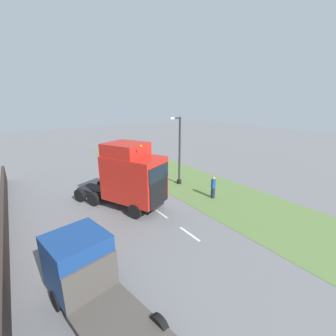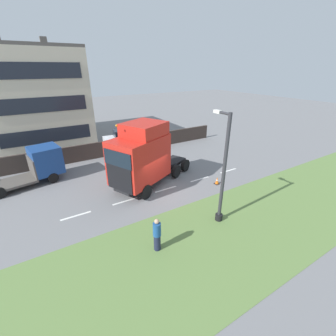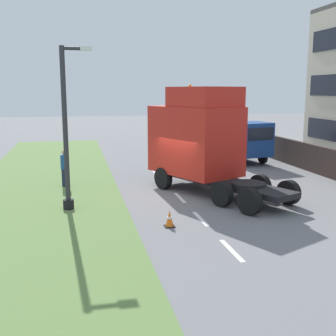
{
  "view_description": "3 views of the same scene",
  "coord_description": "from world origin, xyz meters",
  "px_view_note": "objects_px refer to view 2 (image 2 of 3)",
  "views": [
    {
      "loc": [
        7.8,
        14.62,
        7.56
      ],
      "look_at": [
        -1.66,
        1.07,
        2.73
      ],
      "focal_mm": 24.0,
      "sensor_mm": 36.0,
      "label": 1
    },
    {
      "loc": [
        -12.64,
        6.67,
        8.34
      ],
      "look_at": [
        -0.73,
        -0.46,
        2.08
      ],
      "focal_mm": 24.0,
      "sensor_mm": 36.0,
      "label": 2
    },
    {
      "loc": [
        -4.4,
        -18.29,
        4.7
      ],
      "look_at": [
        -0.66,
        -1.25,
        1.46
      ],
      "focal_mm": 45.0,
      "sensor_mm": 36.0,
      "label": 3
    }
  ],
  "objects_px": {
    "pedestrian": "(157,235)",
    "parked_car": "(125,139)",
    "traffic_cone_lead": "(217,181)",
    "lorry_cab": "(142,157)",
    "flatbed_truck": "(40,164)",
    "lamp_post": "(222,177)"
  },
  "relations": [
    {
      "from": "flatbed_truck",
      "to": "lorry_cab",
      "type": "bearing_deg",
      "value": 40.4
    },
    {
      "from": "lorry_cab",
      "to": "flatbed_truck",
      "type": "height_order",
      "value": "lorry_cab"
    },
    {
      "from": "pedestrian",
      "to": "parked_car",
      "type": "bearing_deg",
      "value": -15.79
    },
    {
      "from": "flatbed_truck",
      "to": "parked_car",
      "type": "relative_size",
      "value": 1.27
    },
    {
      "from": "lorry_cab",
      "to": "lamp_post",
      "type": "xyz_separation_m",
      "value": [
        -5.97,
        -2.08,
        0.37
      ]
    },
    {
      "from": "lorry_cab",
      "to": "traffic_cone_lead",
      "type": "relative_size",
      "value": 13.25
    },
    {
      "from": "lorry_cab",
      "to": "traffic_cone_lead",
      "type": "height_order",
      "value": "lorry_cab"
    },
    {
      "from": "pedestrian",
      "to": "traffic_cone_lead",
      "type": "distance_m",
      "value": 8.17
    },
    {
      "from": "pedestrian",
      "to": "flatbed_truck",
      "type": "bearing_deg",
      "value": 20.65
    },
    {
      "from": "traffic_cone_lead",
      "to": "lorry_cab",
      "type": "bearing_deg",
      "value": 63.28
    },
    {
      "from": "flatbed_truck",
      "to": "parked_car",
      "type": "height_order",
      "value": "flatbed_truck"
    },
    {
      "from": "parked_car",
      "to": "pedestrian",
      "type": "height_order",
      "value": "parked_car"
    },
    {
      "from": "lorry_cab",
      "to": "lamp_post",
      "type": "height_order",
      "value": "lamp_post"
    },
    {
      "from": "flatbed_truck",
      "to": "parked_car",
      "type": "bearing_deg",
      "value": 105.45
    },
    {
      "from": "lorry_cab",
      "to": "parked_car",
      "type": "relative_size",
      "value": 1.58
    },
    {
      "from": "lorry_cab",
      "to": "flatbed_truck",
      "type": "xyz_separation_m",
      "value": [
        5.11,
        6.46,
        -1.02
      ]
    },
    {
      "from": "lorry_cab",
      "to": "pedestrian",
      "type": "relative_size",
      "value": 4.22
    },
    {
      "from": "traffic_cone_lead",
      "to": "parked_car",
      "type": "bearing_deg",
      "value": 13.16
    },
    {
      "from": "lorry_cab",
      "to": "pedestrian",
      "type": "height_order",
      "value": "lorry_cab"
    },
    {
      "from": "parked_car",
      "to": "traffic_cone_lead",
      "type": "xyz_separation_m",
      "value": [
        -12.06,
        -2.82,
        -0.7
      ]
    },
    {
      "from": "parked_car",
      "to": "lamp_post",
      "type": "relative_size",
      "value": 0.77
    },
    {
      "from": "flatbed_truck",
      "to": "traffic_cone_lead",
      "type": "bearing_deg",
      "value": 45.15
    }
  ]
}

